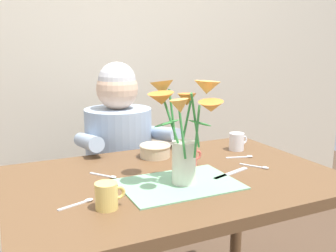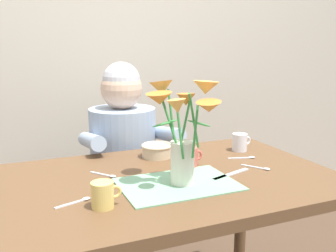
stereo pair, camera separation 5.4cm
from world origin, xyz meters
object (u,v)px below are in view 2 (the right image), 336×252
(flower_vase, at_px, (182,124))
(ceramic_bowl, at_px, (157,150))
(seated_person, at_px, (124,172))
(tea_cup, at_px, (240,142))
(coffee_cup, at_px, (190,157))
(dinner_knife, at_px, (231,174))
(ceramic_mug, at_px, (103,195))

(flower_vase, bearing_deg, ceramic_bowl, 83.53)
(seated_person, distance_m, tea_cup, 0.64)
(flower_vase, distance_m, tea_cup, 0.54)
(flower_vase, height_order, coffee_cup, flower_vase)
(dinner_knife, bearing_deg, coffee_cup, 106.91)
(ceramic_bowl, distance_m, ceramic_mug, 0.54)
(seated_person, relative_size, coffee_cup, 12.20)
(seated_person, bearing_deg, ceramic_bowl, -84.94)
(flower_vase, distance_m, ceramic_mug, 0.36)
(tea_cup, bearing_deg, ceramic_mug, -153.02)
(ceramic_bowl, bearing_deg, flower_vase, -96.47)
(seated_person, distance_m, coffee_cup, 0.60)
(seated_person, height_order, flower_vase, seated_person)
(dinner_knife, bearing_deg, tea_cup, 33.42)
(coffee_cup, bearing_deg, ceramic_bowl, 111.15)
(ceramic_bowl, height_order, coffee_cup, coffee_cup)
(seated_person, bearing_deg, ceramic_mug, -112.47)
(tea_cup, bearing_deg, flower_vase, -146.17)
(flower_vase, distance_m, dinner_knife, 0.30)
(ceramic_mug, relative_size, tea_cup, 1.00)
(seated_person, bearing_deg, dinner_knife, -74.78)
(ceramic_mug, bearing_deg, ceramic_bowl, 51.67)
(dinner_knife, xyz_separation_m, coffee_cup, (-0.10, 0.15, 0.04))
(ceramic_bowl, xyz_separation_m, coffee_cup, (0.07, -0.18, 0.01))
(flower_vase, height_order, dinner_knife, flower_vase)
(seated_person, relative_size, tea_cup, 12.20)
(dinner_knife, bearing_deg, flower_vase, 166.75)
(flower_vase, height_order, ceramic_mug, flower_vase)
(coffee_cup, xyz_separation_m, ceramic_mug, (-0.41, -0.25, 0.00))
(ceramic_bowl, xyz_separation_m, dinner_knife, (0.17, -0.33, -0.03))
(ceramic_bowl, bearing_deg, seated_person, 97.38)
(ceramic_bowl, height_order, dinner_knife, ceramic_bowl)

